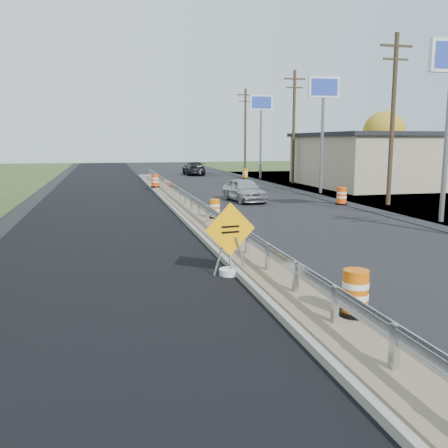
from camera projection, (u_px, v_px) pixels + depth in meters
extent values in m
plane|color=black|center=(231.00, 247.00, 17.14)|extent=(140.00, 140.00, 0.00)
cube|color=black|center=(101.00, 212.00, 25.73)|extent=(7.20, 120.00, 0.01)
cube|color=gray|center=(192.00, 213.00, 24.80)|extent=(1.60, 55.00, 0.18)
cube|color=brown|center=(192.00, 210.00, 24.78)|extent=(1.25, 55.00, 0.05)
cube|color=silver|center=(395.00, 346.00, 7.44)|extent=(0.10, 0.15, 0.70)
cube|color=silver|center=(335.00, 304.00, 9.36)|extent=(0.10, 0.15, 0.70)
cube|color=silver|center=(296.00, 277.00, 11.28)|extent=(0.10, 0.15, 0.70)
cube|color=silver|center=(268.00, 257.00, 13.20)|extent=(0.10, 0.15, 0.70)
cube|color=silver|center=(247.00, 242.00, 15.12)|extent=(0.10, 0.15, 0.70)
cube|color=silver|center=(231.00, 231.00, 17.04)|extent=(0.10, 0.15, 0.70)
cube|color=silver|center=(218.00, 222.00, 18.96)|extent=(0.10, 0.15, 0.70)
cube|color=silver|center=(208.00, 214.00, 20.88)|extent=(0.10, 0.15, 0.70)
cube|color=silver|center=(199.00, 208.00, 22.80)|extent=(0.10, 0.15, 0.70)
cube|color=silver|center=(192.00, 203.00, 24.72)|extent=(0.10, 0.15, 0.70)
cube|color=silver|center=(185.00, 198.00, 26.64)|extent=(0.10, 0.15, 0.70)
cube|color=silver|center=(180.00, 195.00, 28.56)|extent=(0.10, 0.15, 0.70)
cube|color=silver|center=(175.00, 191.00, 30.48)|extent=(0.10, 0.15, 0.70)
cube|color=silver|center=(171.00, 188.00, 32.39)|extent=(0.10, 0.15, 0.70)
cube|color=silver|center=(167.00, 186.00, 34.31)|extent=(0.10, 0.15, 0.70)
cube|color=silver|center=(164.00, 183.00, 36.23)|extent=(0.10, 0.15, 0.70)
cube|color=silver|center=(161.00, 181.00, 38.15)|extent=(0.10, 0.15, 0.70)
cube|color=silver|center=(158.00, 179.00, 40.07)|extent=(0.10, 0.15, 0.70)
cube|color=silver|center=(156.00, 177.00, 41.99)|extent=(0.10, 0.15, 0.70)
cube|color=silver|center=(153.00, 176.00, 43.91)|extent=(0.10, 0.15, 0.70)
cube|color=silver|center=(151.00, 174.00, 45.83)|extent=(0.10, 0.15, 0.70)
cube|color=silver|center=(149.00, 173.00, 47.75)|extent=(0.10, 0.15, 0.70)
cube|color=silver|center=(188.00, 197.00, 25.64)|extent=(0.04, 46.00, 0.34)
cube|color=silver|center=(188.00, 198.00, 25.66)|extent=(0.06, 46.00, 0.03)
cube|color=silver|center=(188.00, 195.00, 25.63)|extent=(0.06, 46.00, 0.03)
cube|color=tan|center=(420.00, 161.00, 40.79)|extent=(18.00, 12.00, 4.00)
cube|color=black|center=(422.00, 135.00, 40.44)|extent=(18.50, 12.50, 0.30)
cube|color=black|center=(318.00, 167.00, 38.81)|extent=(0.08, 7.20, 2.20)
cylinder|color=slate|center=(446.00, 146.00, 21.85)|extent=(0.22, 0.22, 6.80)
cylinder|color=slate|center=(322.00, 144.00, 34.32)|extent=(0.22, 0.22, 6.80)
cube|color=white|center=(324.00, 87.00, 33.70)|extent=(2.20, 0.25, 1.40)
cube|color=#263FB2|center=(324.00, 87.00, 33.70)|extent=(1.90, 0.30, 1.10)
cylinder|color=slate|center=(261.00, 143.00, 47.76)|extent=(0.22, 0.22, 6.80)
cube|color=white|center=(261.00, 103.00, 47.13)|extent=(2.20, 0.25, 1.40)
cube|color=#263FB2|center=(261.00, 103.00, 47.13)|extent=(1.90, 0.30, 1.10)
cylinder|color=#473523|center=(392.00, 121.00, 27.62)|extent=(0.26, 0.26, 9.40)
cube|color=#473523|center=(397.00, 46.00, 26.96)|extent=(1.90, 0.12, 0.12)
cube|color=#473523|center=(396.00, 59.00, 27.08)|extent=(1.50, 0.10, 0.10)
cylinder|color=#473523|center=(294.00, 128.00, 42.02)|extent=(0.26, 0.26, 9.40)
cube|color=#473523|center=(295.00, 79.00, 41.36)|extent=(1.90, 0.12, 0.12)
cube|color=#473523|center=(295.00, 88.00, 41.47)|extent=(1.50, 0.10, 0.10)
cylinder|color=#473523|center=(245.00, 131.00, 56.41)|extent=(0.26, 0.26, 9.40)
cube|color=#473523|center=(246.00, 95.00, 55.75)|extent=(1.90, 0.12, 0.12)
cube|color=#473523|center=(245.00, 101.00, 55.87)|extent=(1.50, 0.10, 0.10)
cylinder|color=#473523|center=(383.00, 160.00, 55.44)|extent=(0.36, 0.36, 3.08)
sphere|color=gold|center=(384.00, 132.00, 54.94)|extent=(4.62, 4.62, 4.62)
cylinder|color=white|center=(230.00, 272.00, 13.57)|extent=(0.60, 0.60, 0.17)
cube|color=slate|center=(219.00, 256.00, 13.43)|extent=(0.36, 0.10, 1.04)
cube|color=slate|center=(241.00, 255.00, 13.57)|extent=(0.36, 0.10, 1.04)
cube|color=slate|center=(230.00, 255.00, 13.55)|extent=(0.08, 0.27, 1.06)
cube|color=#F4A104|center=(230.00, 229.00, 13.38)|extent=(1.43, 0.25, 1.45)
cube|color=black|center=(230.00, 227.00, 13.34)|extent=(0.51, 0.09, 0.05)
cube|color=black|center=(230.00, 232.00, 13.37)|extent=(0.51, 0.09, 0.05)
cylinder|color=black|center=(354.00, 313.00, 9.78)|extent=(0.62, 0.62, 0.08)
cylinder|color=#DC5A09|center=(355.00, 292.00, 9.71)|extent=(0.50, 0.50, 0.87)
cylinder|color=white|center=(356.00, 285.00, 9.69)|extent=(0.51, 0.51, 0.11)
cylinder|color=white|center=(355.00, 296.00, 9.73)|extent=(0.51, 0.51, 0.11)
cylinder|color=black|center=(215.00, 217.00, 22.14)|extent=(0.57, 0.57, 0.08)
cylinder|color=orange|center=(215.00, 208.00, 22.08)|extent=(0.46, 0.46, 0.80)
cylinder|color=white|center=(215.00, 205.00, 22.05)|extent=(0.47, 0.47, 0.10)
cylinder|color=white|center=(215.00, 210.00, 22.09)|extent=(0.47, 0.47, 0.10)
cylinder|color=black|center=(155.00, 187.00, 36.85)|extent=(0.65, 0.65, 0.09)
cylinder|color=#FB430A|center=(155.00, 180.00, 36.78)|extent=(0.52, 0.52, 0.92)
cylinder|color=white|center=(155.00, 178.00, 36.75)|extent=(0.54, 0.54, 0.12)
cylinder|color=white|center=(155.00, 182.00, 36.79)|extent=(0.54, 0.54, 0.12)
cylinder|color=black|center=(341.00, 204.00, 28.61)|extent=(0.69, 0.69, 0.09)
cylinder|color=#FF470A|center=(342.00, 196.00, 28.53)|extent=(0.55, 0.55, 0.96)
cylinder|color=white|center=(342.00, 193.00, 28.50)|extent=(0.57, 0.57, 0.13)
cylinder|color=white|center=(342.00, 197.00, 28.55)|extent=(0.57, 0.57, 0.13)
cylinder|color=black|center=(245.00, 178.00, 48.68)|extent=(0.62, 0.62, 0.08)
cylinder|color=orange|center=(245.00, 173.00, 48.61)|extent=(0.50, 0.50, 0.87)
cylinder|color=white|center=(245.00, 172.00, 48.59)|extent=(0.51, 0.51, 0.11)
cylinder|color=white|center=(245.00, 174.00, 48.62)|extent=(0.51, 0.51, 0.11)
imported|color=#BBBBC0|center=(244.00, 190.00, 30.01)|extent=(2.06, 4.25, 1.40)
imported|color=black|center=(194.00, 168.00, 53.57)|extent=(2.01, 4.87, 1.41)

